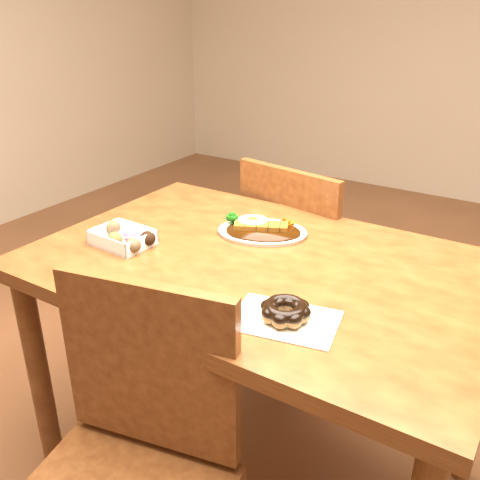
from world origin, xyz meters
The scene contains 7 objects.
ground centered at (0.00, 0.00, 0.00)m, with size 6.00×6.00×0.00m, color brown.
table centered at (0.00, 0.00, 0.65)m, with size 1.20×0.80×0.75m.
chair_far centered at (-0.12, 0.54, 0.48)m, with size 0.48×0.48×0.87m.
chair_near centered at (0.00, -0.54, 0.48)m, with size 0.50×0.50×0.87m.
katsu_curry_plate centered at (-0.09, 0.15, 0.76)m, with size 0.30×0.26×0.05m.
donut_box centered at (-0.38, -0.12, 0.77)m, with size 0.18×0.13×0.04m.
pon_de_ring centered at (0.19, -0.22, 0.77)m, with size 0.25×0.20×0.04m.
Camera 1 is at (0.63, -1.08, 1.37)m, focal length 40.00 mm.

